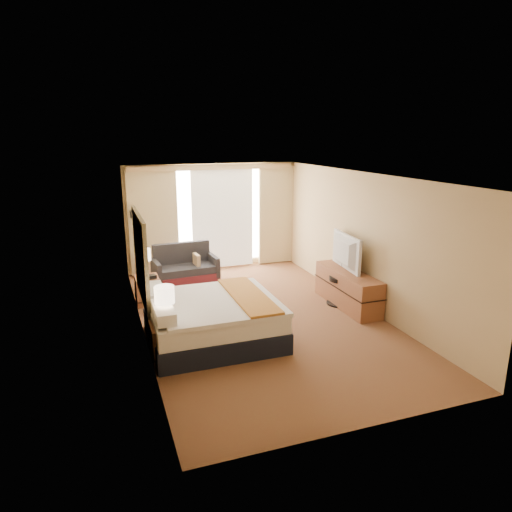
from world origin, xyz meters
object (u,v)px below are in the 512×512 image
object	(u,v)px
nightstand_left	(166,342)
nightstand_right	(147,290)
bed	(212,320)
lamp_right	(144,255)
television	(341,252)
desk_chair	(343,280)
media_dresser	(348,289)
floor_lamp	(135,231)
loveseat	(185,270)
lamp_left	(164,296)

from	to	relation	value
nightstand_left	nightstand_right	distance (m)	2.50
bed	lamp_right	distance (m)	2.36
lamp_right	television	bearing A→B (deg)	-18.39
nightstand_left	desk_chair	world-z (taller)	desk_chair
media_dresser	floor_lamp	world-z (taller)	floor_lamp
nightstand_left	television	world-z (taller)	television
loveseat	desk_chair	size ratio (longest dim) A/B	1.33
media_dresser	lamp_left	distance (m)	3.92
bed	loveseat	distance (m)	3.15
nightstand_right	media_dresser	world-z (taller)	media_dresser
lamp_right	television	distance (m)	3.87
bed	lamp_right	bearing A→B (deg)	111.40
floor_lamp	desk_chair	world-z (taller)	floor_lamp
loveseat	television	size ratio (longest dim) A/B	1.23
nightstand_left	bed	world-z (taller)	bed
nightstand_left	floor_lamp	distance (m)	4.43
nightstand_left	desk_chair	bearing A→B (deg)	17.91
nightstand_right	media_dresser	size ratio (longest dim) A/B	0.31
floor_lamp	desk_chair	distance (m)	4.91
floor_lamp	loveseat	bearing A→B (deg)	-39.13
loveseat	lamp_right	distance (m)	1.58
nightstand_left	loveseat	size ratio (longest dim) A/B	0.37
lamp_left	floor_lamp	bearing A→B (deg)	90.39
nightstand_right	television	size ratio (longest dim) A/B	0.46
bed	desk_chair	xyz separation A→B (m)	(2.87, 0.79, 0.13)
loveseat	floor_lamp	distance (m)	1.53
media_dresser	desk_chair	size ratio (longest dim) A/B	1.62
loveseat	lamp_right	size ratio (longest dim) A/B	2.60
nightstand_right	lamp_left	world-z (taller)	lamp_left
bed	television	world-z (taller)	television
nightstand_right	lamp_right	world-z (taller)	lamp_right
desk_chair	lamp_right	world-z (taller)	lamp_right
nightstand_left	lamp_right	bearing A→B (deg)	90.48
desk_chair	television	bearing A→B (deg)	96.17
bed	floor_lamp	size ratio (longest dim) A/B	1.28
lamp_right	desk_chair	bearing A→B (deg)	-19.77
loveseat	desk_chair	distance (m)	3.60
nightstand_left	floor_lamp	bearing A→B (deg)	90.40
nightstand_right	desk_chair	bearing A→B (deg)	-19.62
nightstand_right	lamp_left	xyz separation A→B (m)	(0.00, -2.55, 0.75)
media_dresser	loveseat	bearing A→B (deg)	137.68
media_dresser	nightstand_right	bearing A→B (deg)	158.60
nightstand_right	media_dresser	distance (m)	3.97
bed	loveseat	bearing A→B (deg)	87.20
media_dresser	nightstand_left	bearing A→B (deg)	-164.16
lamp_right	television	xyz separation A→B (m)	(3.67, -1.22, 0.06)
nightstand_left	lamp_left	bearing A→B (deg)	-89.91
loveseat	lamp_right	world-z (taller)	lamp_right
loveseat	media_dresser	bearing A→B (deg)	-46.77
nightstand_right	television	xyz separation A→B (m)	(3.65, -1.20, 0.77)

